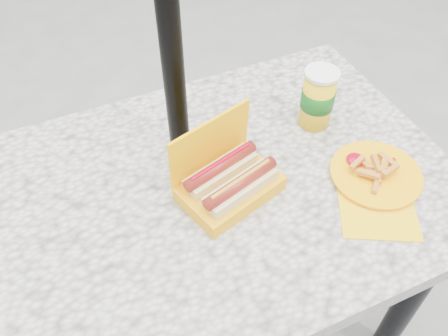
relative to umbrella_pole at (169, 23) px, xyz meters
name	(u,v)px	position (x,y,z in m)	size (l,w,h in m)	color
ground	(211,326)	(0.00, -0.16, -1.10)	(60.00, 60.00, 0.00)	slate
picnic_table	(206,218)	(0.00, -0.16, -0.46)	(1.20, 0.80, 0.75)	beige
umbrella_pole	(169,23)	(0.00, 0.00, 0.00)	(0.05, 0.05, 2.20)	black
hotdog_box	(229,181)	(0.05, -0.19, -0.31)	(0.26, 0.21, 0.18)	#FFB000
fries_plate	(375,176)	(0.38, -0.29, -0.34)	(0.28, 0.31, 0.04)	yellow
soda_cup	(318,98)	(0.36, -0.06, -0.27)	(0.09, 0.09, 0.16)	yellow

